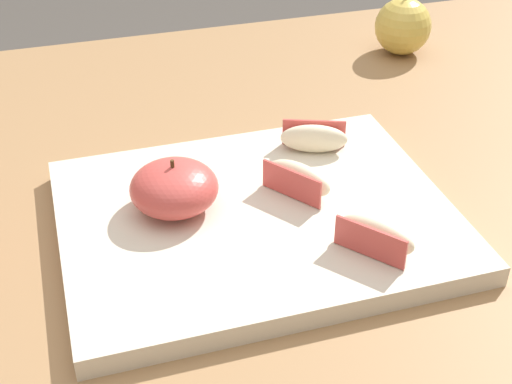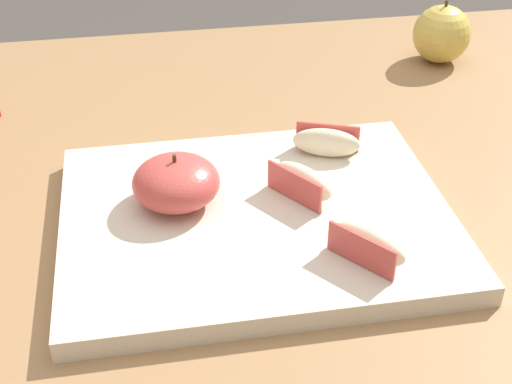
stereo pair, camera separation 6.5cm
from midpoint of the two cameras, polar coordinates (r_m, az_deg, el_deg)
name	(u,v)px [view 2 (the right image)]	position (r m, az deg, el deg)	size (l,w,h in m)	color
dining_table	(296,264)	(0.81, 5.48, -5.77)	(1.15, 0.86, 0.74)	#9E754C
cutting_board	(256,219)	(0.67, 2.79, -2.21)	(0.36, 0.28, 0.02)	beige
apple_half_skin_up	(176,182)	(0.66, -3.52, 0.68)	(0.08, 0.08, 0.05)	#D14C47
apple_wedge_back	(302,181)	(0.68, 6.41, 0.74)	(0.06, 0.07, 0.03)	beige
apple_wedge_near_knife	(369,244)	(0.61, 11.92, -4.14)	(0.06, 0.07, 0.03)	beige
apple_wedge_left	(326,142)	(0.75, 8.08, 3.85)	(0.07, 0.05, 0.03)	beige
whole_apple_golden	(442,34)	(1.03, 16.25, 11.82)	(0.08, 0.08, 0.09)	#DBBC51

